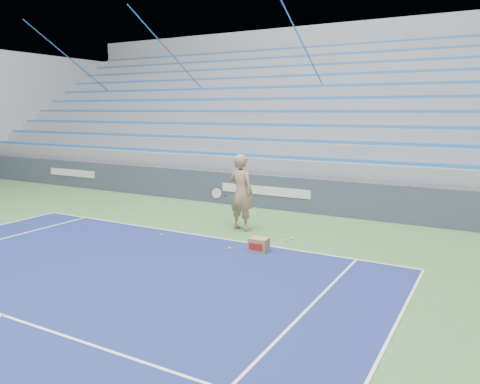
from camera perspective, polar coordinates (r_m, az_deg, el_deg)
sponsor_barrier at (r=15.45m, az=3.27°, el=0.07°), size 30.00×0.32×1.10m
bleachers at (r=20.54m, az=10.36°, el=7.45°), size 31.00×9.15×7.30m
tennis_player at (r=12.50m, az=0.15°, el=-0.05°), size 1.02×0.93×2.06m
ball_box at (r=10.78m, az=2.31°, el=-6.45°), size 0.44×0.35×0.32m
tennis_ball_0 at (r=10.93m, az=-1.27°, el=-6.89°), size 0.07×0.07×0.07m
tennis_ball_1 at (r=11.80m, az=6.39°, el=-5.67°), size 0.07×0.07×0.07m
tennis_ball_2 at (r=12.24m, az=-9.53°, el=-5.18°), size 0.07×0.07×0.07m
tennis_ball_3 at (r=11.63m, az=5.65°, el=-5.90°), size 0.07×0.07×0.07m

